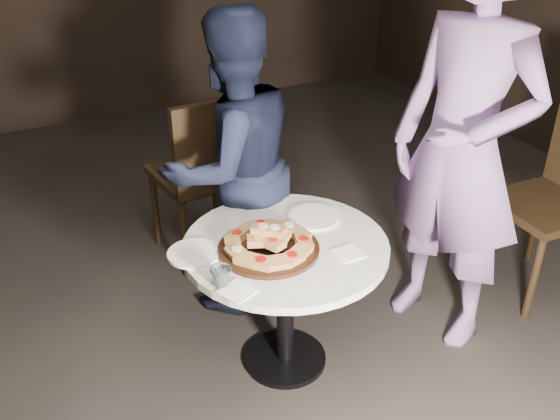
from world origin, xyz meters
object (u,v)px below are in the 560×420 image
focaccia_pile (269,241)px  chair_far (206,168)px  table (285,267)px  serving_board (269,249)px  diner_navy (232,167)px  water_glass (221,277)px  diner_teal (462,150)px

focaccia_pile → chair_far: bearing=84.3°
table → focaccia_pile: (-0.08, -0.02, 0.17)m
table → serving_board: (-0.09, -0.02, 0.13)m
diner_navy → chair_far: bearing=-101.7°
table → water_glass: 0.41m
chair_far → table: bearing=83.4°
diner_navy → diner_teal: (0.81, -0.64, 0.18)m
serving_board → water_glass: size_ratio=4.92×
table → water_glass: bearing=-156.6°
diner_teal → focaccia_pile: bearing=-110.6°
diner_navy → diner_teal: 1.04m
table → focaccia_pile: focaccia_pile is taller
water_glass → chair_far: bearing=72.0°
table → diner_navy: (0.00, 0.56, 0.23)m
table → diner_teal: (0.81, -0.09, 0.40)m
focaccia_pile → diner_teal: diner_teal is taller
serving_board → diner_teal: size_ratio=0.22×
chair_far → focaccia_pile: bearing=78.5°
focaccia_pile → chair_far: size_ratio=0.37×
focaccia_pile → water_glass: 0.29m
water_glass → diner_navy: size_ratio=0.06×
chair_far → diner_navy: 0.43m
water_glass → diner_teal: (1.15, 0.06, 0.25)m
diner_teal → diner_navy: bearing=-144.9°
diner_teal → water_glass: bearing=-103.2°
serving_board → diner_navy: diner_navy is taller
focaccia_pile → water_glass: focaccia_pile is taller
serving_board → water_glass: 0.29m
serving_board → chair_far: (0.10, 0.97, -0.08)m
serving_board → diner_navy: (0.09, 0.57, 0.10)m
water_glass → chair_far: chair_far is taller
serving_board → chair_far: 0.98m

